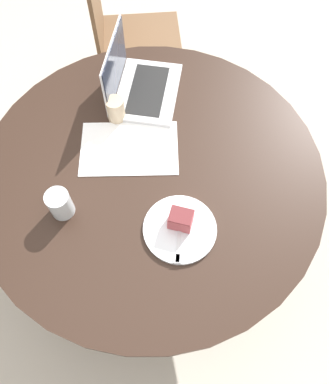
% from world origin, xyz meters
% --- Properties ---
extents(ground_plane, '(12.00, 12.00, 0.00)m').
position_xyz_m(ground_plane, '(0.00, 0.00, 0.00)').
color(ground_plane, '#B7AD9E').
extents(dining_table, '(1.22, 1.22, 0.71)m').
position_xyz_m(dining_table, '(0.00, 0.00, 0.56)').
color(dining_table, black).
rests_on(dining_table, ground_plane).
extents(chair, '(0.49, 0.49, 0.91)m').
position_xyz_m(chair, '(-0.23, 0.91, 0.48)').
color(chair, brown).
rests_on(chair, ground_plane).
extents(paper_document, '(0.37, 0.27, 0.00)m').
position_xyz_m(paper_document, '(-0.09, 0.08, 0.71)').
color(paper_document, white).
rests_on(paper_document, dining_table).
extents(plate, '(0.24, 0.24, 0.01)m').
position_xyz_m(plate, '(0.12, -0.22, 0.71)').
color(plate, silver).
rests_on(plate, dining_table).
extents(cake_slice, '(0.08, 0.07, 0.06)m').
position_xyz_m(cake_slice, '(0.12, -0.20, 0.75)').
color(cake_slice, '#B74C51').
rests_on(cake_slice, plate).
extents(fork, '(0.03, 0.17, 0.00)m').
position_xyz_m(fork, '(0.12, -0.27, 0.72)').
color(fork, silver).
rests_on(fork, plate).
extents(coffee_glass, '(0.07, 0.07, 0.09)m').
position_xyz_m(coffee_glass, '(-0.15, 0.21, 0.75)').
color(coffee_glass, '#C6AD89').
rests_on(coffee_glass, dining_table).
extents(water_glass, '(0.08, 0.08, 0.10)m').
position_xyz_m(water_glass, '(-0.27, -0.19, 0.76)').
color(water_glass, silver).
rests_on(water_glass, dining_table).
extents(laptop, '(0.26, 0.33, 0.23)m').
position_xyz_m(laptop, '(-0.08, 0.34, 0.75)').
color(laptop, silver).
rests_on(laptop, dining_table).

